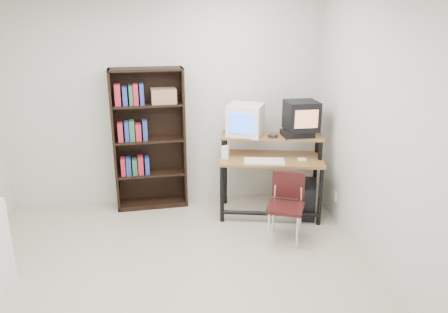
{
  "coord_description": "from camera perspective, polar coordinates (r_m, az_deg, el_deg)",
  "views": [
    {
      "loc": [
        0.07,
        -3.47,
        2.39
      ],
      "look_at": [
        0.64,
        1.1,
        0.87
      ],
      "focal_mm": 35.0,
      "sensor_mm": 36.0,
      "label": 1
    }
  ],
  "objects": [
    {
      "name": "bookshelf",
      "position": [
        5.54,
        -9.77,
        2.46
      ],
      "size": [
        0.91,
        0.37,
        1.77
      ],
      "rotation": [
        0.0,
        0.0,
        0.08
      ],
      "color": "black",
      "rests_on": "floor"
    },
    {
      "name": "right_wall",
      "position": [
        4.12,
        21.14,
        1.61
      ],
      "size": [
        0.01,
        4.0,
        2.6
      ],
      "primitive_type": "cube",
      "color": "silver",
      "rests_on": "floor"
    },
    {
      "name": "computer_desk",
      "position": [
        5.32,
        6.16,
        -0.52
      ],
      "size": [
        1.32,
        0.84,
        0.98
      ],
      "rotation": [
        0.0,
        0.0,
        -0.2
      ],
      "color": "brown",
      "rests_on": "floor"
    },
    {
      "name": "wall_outlet",
      "position": [
        5.43,
        14.27,
        -5.04
      ],
      "size": [
        0.02,
        0.08,
        0.12
      ],
      "primitive_type": "cube",
      "color": "beige",
      "rests_on": "right_wall"
    },
    {
      "name": "back_wall",
      "position": [
        5.58,
        -7.72,
        6.8
      ],
      "size": [
        4.0,
        0.01,
        2.6
      ],
      "primitive_type": "cube",
      "color": "silver",
      "rests_on": "floor"
    },
    {
      "name": "cd_spindle",
      "position": [
        5.24,
        6.4,
        2.65
      ],
      "size": [
        0.16,
        0.16,
        0.05
      ],
      "primitive_type": "cylinder",
      "rotation": [
        0.0,
        0.0,
        -0.41
      ],
      "color": "#26262B",
      "rests_on": "computer_desk"
    },
    {
      "name": "keyboard",
      "position": [
        5.13,
        5.29,
        -0.67
      ],
      "size": [
        0.5,
        0.29,
        0.03
      ],
      "primitive_type": "cube",
      "rotation": [
        0.0,
        0.0,
        -0.17
      ],
      "color": "white",
      "rests_on": "computer_desk"
    },
    {
      "name": "school_chair",
      "position": [
        4.81,
        8.18,
        -5.7
      ],
      "size": [
        0.49,
        0.49,
        0.75
      ],
      "rotation": [
        0.0,
        0.0,
        -0.39
      ],
      "color": "black",
      "rests_on": "floor"
    },
    {
      "name": "floor",
      "position": [
        4.22,
        -7.09,
        -16.52
      ],
      "size": [
        4.0,
        4.0,
        0.01
      ],
      "primitive_type": "cube",
      "color": "beige",
      "rests_on": "ground"
    },
    {
      "name": "pc_tower",
      "position": [
        5.51,
        10.81,
        -5.44
      ],
      "size": [
        0.33,
        0.49,
        0.42
      ],
      "primitive_type": "cube",
      "rotation": [
        0.0,
        0.0,
        -0.32
      ],
      "color": "black",
      "rests_on": "floor"
    },
    {
      "name": "vcr",
      "position": [
        5.33,
        9.53,
        2.94
      ],
      "size": [
        0.37,
        0.28,
        0.08
      ],
      "primitive_type": "cube",
      "rotation": [
        0.0,
        0.0,
        0.05
      ],
      "color": "black",
      "rests_on": "computer_desk"
    },
    {
      "name": "crt_tv",
      "position": [
        5.32,
        10.07,
        5.27
      ],
      "size": [
        0.38,
        0.38,
        0.35
      ],
      "rotation": [
        0.0,
        0.0,
        0.04
      ],
      "color": "black",
      "rests_on": "vcr"
    },
    {
      "name": "front_wall",
      "position": [
        1.84,
        -8.39,
        -18.51
      ],
      "size": [
        4.0,
        0.01,
        2.6
      ],
      "primitive_type": "cube",
      "color": "silver",
      "rests_on": "floor"
    },
    {
      "name": "mousepad",
      "position": [
        5.23,
        10.09,
        -0.66
      ],
      "size": [
        0.24,
        0.2,
        0.01
      ],
      "primitive_type": "cube",
      "rotation": [
        0.0,
        0.0,
        -0.1
      ],
      "color": "black",
      "rests_on": "computer_desk"
    },
    {
      "name": "crt_monitor",
      "position": [
        5.31,
        2.81,
        4.81
      ],
      "size": [
        0.52,
        0.52,
        0.38
      ],
      "rotation": [
        0.0,
        0.0,
        -0.39
      ],
      "color": "white",
      "rests_on": "computer_desk"
    },
    {
      "name": "desk_speaker",
      "position": [
        5.22,
        0.18,
        0.54
      ],
      "size": [
        0.1,
        0.1,
        0.17
      ],
      "primitive_type": "cube",
      "rotation": [
        0.0,
        0.0,
        -0.37
      ],
      "color": "white",
      "rests_on": "computer_desk"
    },
    {
      "name": "mouse",
      "position": [
        5.24,
        10.13,
        -0.42
      ],
      "size": [
        0.1,
        0.06,
        0.03
      ],
      "primitive_type": "cube",
      "rotation": [
        0.0,
        0.0,
        -0.04
      ],
      "color": "white",
      "rests_on": "mousepad"
    }
  ]
}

